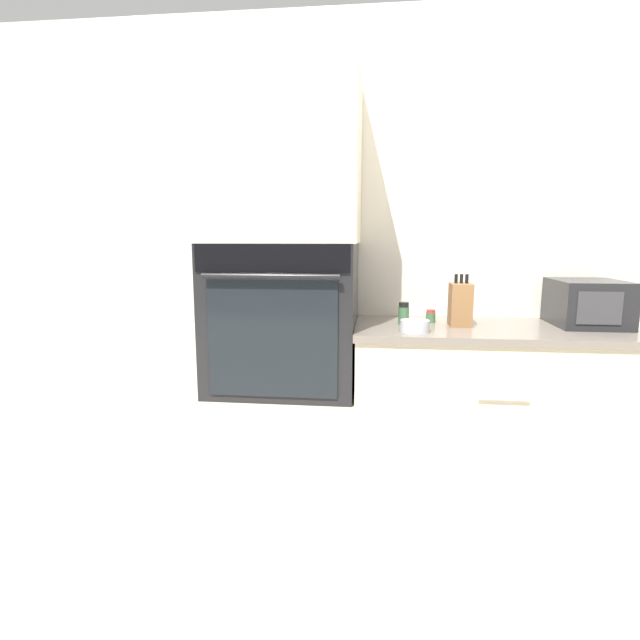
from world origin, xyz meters
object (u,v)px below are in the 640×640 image
(knife_block, at_px, (460,304))
(condiment_jar_near, at_px, (404,314))
(wall_oven, at_px, (284,316))
(microwave, at_px, (587,303))
(bowl, at_px, (415,326))
(condiment_jar_mid, at_px, (431,316))

(knife_block, xyz_separation_m, condiment_jar_near, (-0.28, 0.01, -0.05))
(wall_oven, xyz_separation_m, microwave, (1.51, 0.09, 0.08))
(wall_oven, xyz_separation_m, bowl, (0.65, -0.18, -0.01))
(wall_oven, relative_size, condiment_jar_near, 6.65)
(microwave, height_order, condiment_jar_near, microwave)
(bowl, bearing_deg, wall_oven, 164.27)
(bowl, relative_size, condiment_jar_mid, 2.05)
(condiment_jar_near, relative_size, condiment_jar_mid, 1.71)
(microwave, height_order, bowl, microwave)
(condiment_jar_near, bearing_deg, wall_oven, -178.01)
(microwave, height_order, condiment_jar_mid, microwave)
(condiment_jar_near, distance_m, condiment_jar_mid, 0.16)
(wall_oven, height_order, knife_block, wall_oven)
(wall_oven, height_order, bowl, wall_oven)
(bowl, xyz_separation_m, condiment_jar_near, (-0.04, 0.20, 0.03))
(wall_oven, bearing_deg, condiment_jar_near, 1.99)
(bowl, distance_m, condiment_jar_near, 0.21)
(microwave, relative_size, knife_block, 1.49)
(bowl, height_order, condiment_jar_near, condiment_jar_near)
(microwave, relative_size, condiment_jar_mid, 5.81)
(microwave, xyz_separation_m, condiment_jar_near, (-0.90, -0.07, -0.06))
(microwave, xyz_separation_m, knife_block, (-0.63, -0.08, -0.01))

